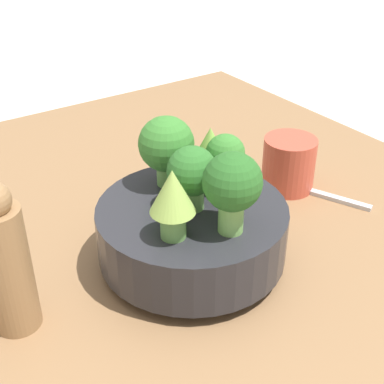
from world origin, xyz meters
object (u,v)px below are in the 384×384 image
object	(u,v)px
bowl	(192,232)
pepper_mill	(6,262)
fork	(304,190)
cup	(289,164)

from	to	relation	value
bowl	pepper_mill	distance (m)	0.21
pepper_mill	fork	distance (m)	0.44
cup	fork	bearing A→B (deg)	-152.22
bowl	cup	size ratio (longest dim) A/B	2.80
bowl	cup	distance (m)	0.22
cup	bowl	bearing A→B (deg)	107.10
bowl	fork	distance (m)	0.23
bowl	pepper_mill	xyz separation A→B (m)	(0.02, 0.20, 0.03)
fork	pepper_mill	bearing A→B (deg)	93.06
bowl	fork	world-z (taller)	bowl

